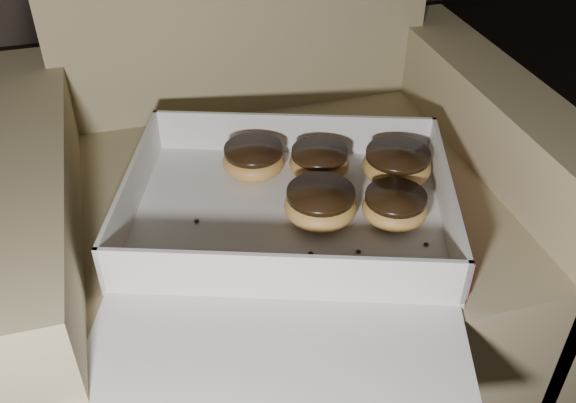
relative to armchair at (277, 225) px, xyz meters
The scene contains 11 objects.
armchair is the anchor object (origin of this frame).
bakery_box 0.21m from the armchair, 99.01° to the right, with size 0.57×0.62×0.07m.
donut_a 0.16m from the armchair, 37.96° to the right, with size 0.09×0.09×0.04m.
donut_b 0.15m from the armchair, 162.36° to the right, with size 0.09×0.09×0.05m.
donut_c 0.25m from the armchair, 55.42° to the right, with size 0.09×0.09×0.04m.
donut_d 0.21m from the armchair, 80.71° to the right, with size 0.10×0.10×0.05m.
donut_e 0.23m from the armchair, 28.09° to the right, with size 0.10×0.10×0.05m.
crumb_a 0.30m from the armchair, 59.01° to the right, with size 0.01×0.01×0.00m, color black.
crumb_b 0.21m from the armchair, 143.26° to the right, with size 0.01×0.01×0.00m, color black.
crumb_c 0.26m from the armchair, 77.32° to the right, with size 0.01×0.01×0.00m, color black.
crumb_d 0.24m from the armchair, 92.71° to the right, with size 0.01×0.01×0.00m, color black.
Camera 1 is at (-0.70, -0.07, 0.93)m, focal length 40.00 mm.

